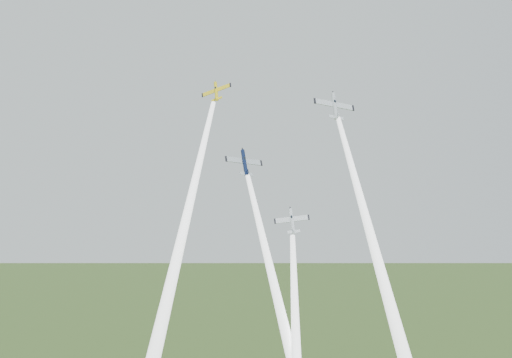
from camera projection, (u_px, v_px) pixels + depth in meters
name	position (u px, v px, depth m)	size (l,w,h in m)	color
plane_yellow	(216.00, 91.00, 131.14)	(6.59, 6.54, 1.03)	yellow
smoke_trail_yellow	(181.00, 240.00, 111.00)	(2.59, 2.59, 64.13)	white
plane_navy	(245.00, 163.00, 125.53)	(7.76, 7.70, 1.22)	#0C1635
smoke_trail_navy	(286.00, 333.00, 106.08)	(2.59, 2.59, 64.35)	white
plane_silver_right	(335.00, 106.00, 127.87)	(8.64, 8.57, 1.35)	silver
smoke_trail_silver_right	(380.00, 267.00, 107.18)	(2.59, 2.59, 66.05)	white
plane_silver_low	(292.00, 221.00, 117.33)	(6.54, 6.49, 1.02)	silver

